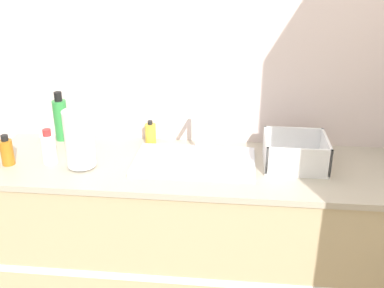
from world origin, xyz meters
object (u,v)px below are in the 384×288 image
at_px(sink, 195,160).
at_px(dish_rack, 295,155).
at_px(paper_towel_roll, 79,139).
at_px(bottle_amber, 7,152).
at_px(bottle_white_spray, 49,148).
at_px(soap_dispenser, 151,134).
at_px(bottle_green, 61,119).

height_order(sink, dish_rack, sink).
xyz_separation_m(sink, paper_towel_roll, (-0.54, -0.10, 0.13)).
bearing_deg(dish_rack, bottle_amber, -174.36).
xyz_separation_m(paper_towel_roll, bottle_amber, (-0.37, -0.01, -0.08)).
relative_size(dish_rack, bottle_white_spray, 1.68).
distance_m(sink, bottle_amber, 0.92).
distance_m(bottle_white_spray, soap_dispenser, 0.54).
xyz_separation_m(bottle_green, bottle_white_spray, (0.05, -0.30, -0.04)).
height_order(paper_towel_roll, soap_dispenser, paper_towel_roll).
bearing_deg(dish_rack, soap_dispenser, 166.21).
distance_m(sink, bottle_green, 0.81).
bearing_deg(paper_towel_roll, sink, 10.11).
relative_size(paper_towel_roll, bottle_white_spray, 1.62).
distance_m(bottle_green, soap_dispenser, 0.51).
height_order(bottle_amber, bottle_green, bottle_green).
distance_m(dish_rack, soap_dispenser, 0.77).
height_order(sink, paper_towel_roll, paper_towel_roll).
distance_m(paper_towel_roll, bottle_white_spray, 0.19).
bearing_deg(sink, dish_rack, 3.81).
bearing_deg(bottle_white_spray, paper_towel_roll, -9.25).
xyz_separation_m(bottle_amber, bottle_green, (0.15, 0.34, 0.05)).
bearing_deg(bottle_white_spray, sink, 5.51).
bearing_deg(bottle_amber, paper_towel_roll, 1.44).
bearing_deg(bottle_white_spray, bottle_green, 99.49).
xyz_separation_m(dish_rack, soap_dispenser, (-0.75, 0.18, 0.01)).
height_order(dish_rack, bottle_amber, bottle_amber).
distance_m(paper_towel_roll, bottle_green, 0.40).
xyz_separation_m(sink, dish_rack, (0.49, 0.03, 0.04)).
relative_size(paper_towel_roll, bottle_amber, 1.87).
height_order(bottle_green, soap_dispenser, bottle_green).
height_order(sink, soap_dispenser, sink).
xyz_separation_m(sink, bottle_green, (-0.76, 0.23, 0.10)).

